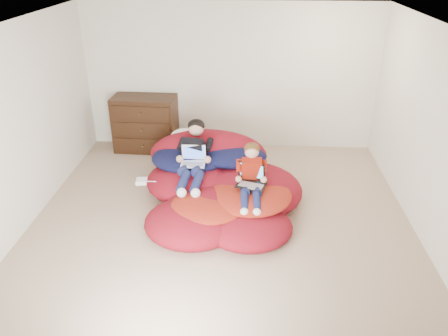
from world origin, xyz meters
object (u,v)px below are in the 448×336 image
(younger_boy, at_px, (251,174))
(laptop_black, at_px, (251,179))
(older_boy, at_px, (194,153))
(beanbag_pile, at_px, (218,186))
(dresser, at_px, (146,124))
(laptop_white, at_px, (193,159))

(younger_boy, xyz_separation_m, laptop_black, (0.00, -0.00, -0.06))
(older_boy, bearing_deg, beanbag_pile, -29.33)
(younger_boy, distance_m, laptop_black, 0.06)
(older_boy, bearing_deg, laptop_black, -32.53)
(dresser, xyz_separation_m, beanbag_pile, (1.40, -1.74, -0.22))
(older_boy, height_order, younger_boy, older_boy)
(beanbag_pile, height_order, younger_boy, younger_boy)
(older_boy, distance_m, laptop_black, 0.96)
(dresser, bearing_deg, laptop_white, -57.58)
(dresser, relative_size, beanbag_pile, 0.46)
(laptop_black, bearing_deg, dresser, 132.03)
(beanbag_pile, distance_m, younger_boy, 0.66)
(older_boy, relative_size, laptop_black, 2.76)
(dresser, relative_size, laptop_black, 2.57)
(beanbag_pile, xyz_separation_m, laptop_black, (0.46, -0.32, 0.30))
(beanbag_pile, relative_size, laptop_black, 5.62)
(dresser, relative_size, older_boy, 0.93)
(dresser, xyz_separation_m, laptop_white, (1.05, -1.65, 0.15))
(beanbag_pile, height_order, laptop_black, beanbag_pile)
(dresser, distance_m, beanbag_pile, 2.24)
(beanbag_pile, bearing_deg, laptop_black, -34.82)
(dresser, height_order, older_boy, older_boy)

